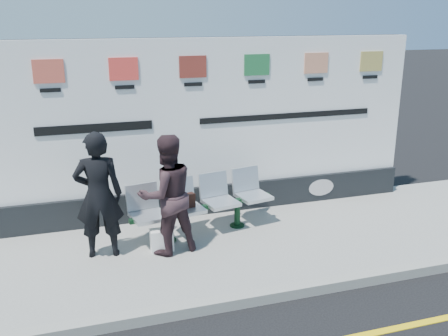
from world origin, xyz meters
name	(u,v)px	position (x,y,z in m)	size (l,w,h in m)	color
pavement	(184,253)	(0.00, 2.50, 0.06)	(14.00, 3.00, 0.12)	gray
kerb	(212,305)	(0.00, 1.00, 0.07)	(14.00, 0.18, 0.14)	gray
billboard	(193,141)	(0.50, 3.85, 1.42)	(8.00, 0.30, 3.00)	black
bench	(204,219)	(0.43, 2.95, 0.37)	(2.32, 0.60, 0.50)	silver
woman_left	(99,195)	(-1.17, 2.68, 1.04)	(0.67, 0.44, 1.84)	black
woman_right	(167,195)	(-0.23, 2.51, 1.00)	(0.86, 0.67, 1.77)	#342227
handbag_brown	(186,201)	(0.14, 2.90, 0.73)	(0.28, 0.12, 0.22)	black
carrier_bag_white	(162,240)	(-0.32, 2.56, 0.29)	(0.33, 0.20, 0.33)	white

